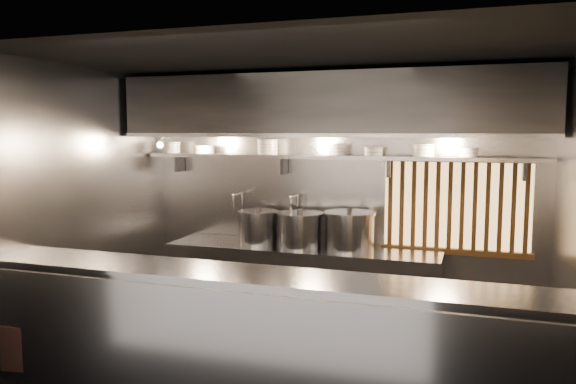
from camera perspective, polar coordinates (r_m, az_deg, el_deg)
The scene contains 24 objects.
floor at distance 5.35m, azimuth 0.89°, elevation -17.62°, with size 4.50×4.50×0.00m, color black.
ceiling at distance 4.94m, azimuth 0.95°, elevation 13.62°, with size 4.50×4.50×0.00m, color black.
wall_back at distance 6.39m, azimuth 4.99°, elevation -0.67°, with size 4.50×4.50×0.00m, color gray.
wall_left at distance 6.02m, azimuth -19.94°, elevation -1.44°, with size 3.00×3.00×0.00m, color gray.
serving_counter at distance 4.30m, azimuth -3.12°, elevation -15.59°, with size 4.50×0.56×1.13m.
cooking_bench at distance 6.30m, azimuth 1.42°, elevation -9.56°, with size 3.00×0.70×0.90m, color #97979C.
bowl_shelf at distance 6.17m, azimuth 4.64°, elevation 3.56°, with size 4.40×0.34×0.04m, color #97979C.
exhaust_hood at distance 5.96m, azimuth 4.17°, elevation 8.71°, with size 4.40×0.81×0.65m.
wood_screen at distance 6.17m, azimuth 16.70°, elevation -1.34°, with size 1.56×0.09×1.04m.
faucet_left at distance 6.64m, azimuth -4.99°, elevation -1.23°, with size 0.04×0.30×0.50m.
faucet_right at distance 6.39m, azimuth 0.78°, elevation -1.49°, with size 0.04×0.30×0.50m.
heat_lamp at distance 6.47m, azimuth -13.00°, elevation 5.20°, with size 0.25×0.35×0.20m.
pendant_bulb at distance 6.08m, azimuth 3.46°, elevation 4.30°, with size 0.09×0.09×0.19m.
stock_pot_left at distance 6.34m, azimuth -3.04°, elevation -3.55°, with size 0.50×0.50×0.41m.
stock_pot_mid at distance 6.04m, azimuth 6.26°, elevation -3.92°, with size 0.68×0.68×0.45m.
stock_pot_right at distance 6.13m, azimuth 1.22°, elevation -3.85°, with size 0.53×0.53×0.42m.
red_placard at distance 5.21m, azimuth -25.90°, elevation -14.21°, with size 0.27×0.02×0.37m, color red.
bowl_stack_0 at distance 6.93m, azimuth -11.66°, elevation 4.45°, with size 0.20×0.20×0.13m.
bowl_stack_1 at distance 6.72m, azimuth -8.45°, elevation 4.30°, with size 0.24×0.24×0.09m.
bowl_stack_2 at distance 6.40m, azimuth -2.09°, elevation 4.61°, with size 0.24×0.24×0.17m.
bowl_stack_3 at distance 6.16m, azimuth 5.00°, elevation 4.36°, with size 0.20×0.20×0.13m.
bowl_stack_4 at distance 6.08m, azimuth 8.67°, elevation 4.11°, with size 0.21×0.21×0.09m.
bowl_stack_5 at distance 6.01m, azimuth 13.58°, elevation 4.16°, with size 0.24×0.24×0.13m.
bowl_stack_6 at distance 5.99m, azimuth 17.83°, elevation 3.85°, with size 0.20×0.20×0.09m.
Camera 1 is at (1.48, -4.67, 2.16)m, focal length 35.00 mm.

